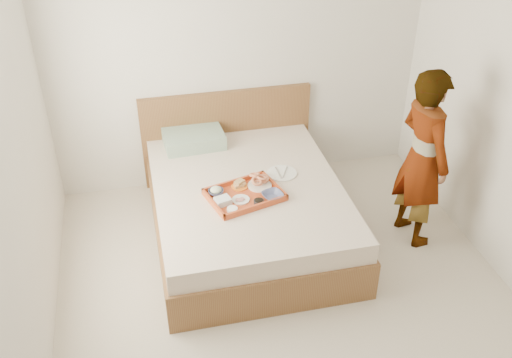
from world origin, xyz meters
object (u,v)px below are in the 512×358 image
Objects in this scene: bed at (248,211)px; dinner_plate at (282,173)px; person at (422,158)px; tray at (245,195)px.

bed is 7.72× the size of dinner_plate.
bed is at bearing 68.50° from person.
person is (1.46, -0.13, 0.23)m from tray.
person is (1.08, -0.41, 0.25)m from dinner_plate.
bed is at bearing -161.75° from dinner_plate.
person is at bearing -20.69° from dinner_plate.
bed is 3.45× the size of tray.
dinner_plate is at bearing 19.40° from tray.
person reaches higher than tray.
dinner_plate is at bearing 59.84° from person.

